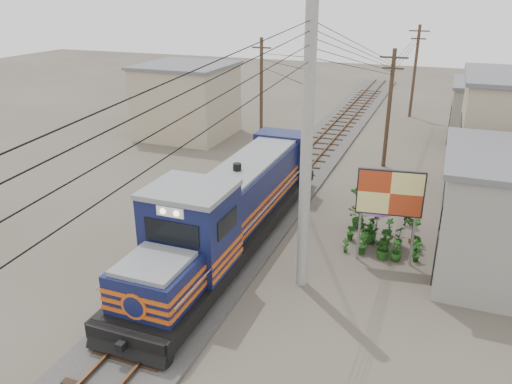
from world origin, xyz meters
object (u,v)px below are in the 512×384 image
at_px(locomotive, 232,210).
at_px(vendor, 409,210).
at_px(market_umbrella, 379,203).
at_px(billboard, 390,195).

relative_size(locomotive, vendor, 10.38).
bearing_deg(market_umbrella, billboard, -69.31).
bearing_deg(locomotive, vendor, 35.43).
height_order(market_umbrella, vendor, market_umbrella).
relative_size(billboard, market_umbrella, 1.55).
distance_m(market_umbrella, vendor, 2.89).
bearing_deg(vendor, billboard, 43.93).
height_order(billboard, vendor, billboard).
distance_m(locomotive, billboard, 6.27).
xyz_separation_m(locomotive, market_umbrella, (5.56, 2.34, 0.24)).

